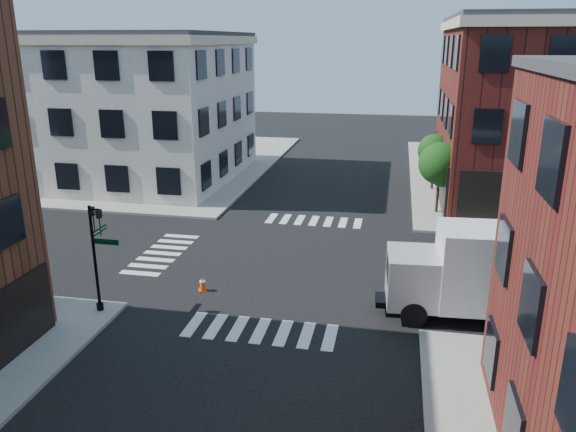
# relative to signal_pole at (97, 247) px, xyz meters

# --- Properties ---
(ground) EXTENTS (120.00, 120.00, 0.00)m
(ground) POSITION_rel_signal_pole_xyz_m (6.72, 6.68, -2.86)
(ground) COLOR black
(ground) RESTS_ON ground
(sidewalk_nw) EXTENTS (30.00, 30.00, 0.15)m
(sidewalk_nw) POSITION_rel_signal_pole_xyz_m (-14.28, 27.68, -2.78)
(sidewalk_nw) COLOR gray
(sidewalk_nw) RESTS_ON ground
(building_nw) EXTENTS (22.00, 16.00, 11.00)m
(building_nw) POSITION_rel_signal_pole_xyz_m (-12.28, 22.68, 2.64)
(building_nw) COLOR beige
(building_nw) RESTS_ON ground
(tree_near) EXTENTS (2.69, 2.69, 4.49)m
(tree_near) POSITION_rel_signal_pole_xyz_m (14.28, 16.65, 0.30)
(tree_near) COLOR black
(tree_near) RESTS_ON ground
(tree_far) EXTENTS (2.43, 2.43, 4.07)m
(tree_far) POSITION_rel_signal_pole_xyz_m (14.28, 22.65, 0.02)
(tree_far) COLOR black
(tree_far) RESTS_ON ground
(signal_pole) EXTENTS (1.29, 1.24, 4.60)m
(signal_pole) POSITION_rel_signal_pole_xyz_m (0.00, 0.00, 0.00)
(signal_pole) COLOR black
(signal_pole) RESTS_ON ground
(box_truck) EXTENTS (8.50, 3.03, 3.79)m
(box_truck) POSITION_rel_signal_pole_xyz_m (15.65, 2.48, -0.89)
(box_truck) COLOR silver
(box_truck) RESTS_ON ground
(traffic_cone) EXTENTS (0.47, 0.47, 0.67)m
(traffic_cone) POSITION_rel_signal_pole_xyz_m (3.32, 2.74, -2.53)
(traffic_cone) COLOR #F1410A
(traffic_cone) RESTS_ON ground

